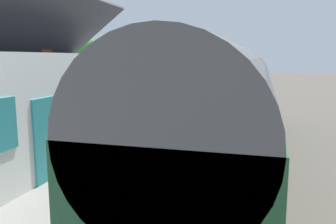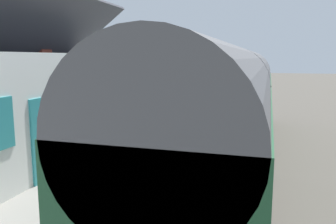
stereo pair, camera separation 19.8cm
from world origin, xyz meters
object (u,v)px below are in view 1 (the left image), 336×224
(bench_by_lamp, at_px, (179,99))
(bench_mid_platform, at_px, (143,116))
(bench_platform_end, at_px, (165,104))
(tree_far_left, at_px, (29,50))
(planter_under_sign, at_px, (145,99))
(train, at_px, (232,105))
(planter_edge_near, at_px, (124,103))
(lamp_post_platform, at_px, (180,65))
(planter_edge_far, at_px, (181,104))
(planter_bench_left, at_px, (82,113))
(tree_mid_background, at_px, (74,48))

(bench_by_lamp, relative_size, bench_mid_platform, 1.01)
(bench_platform_end, bearing_deg, tree_far_left, 82.66)
(planter_under_sign, bearing_deg, train, -140.68)
(planter_edge_near, distance_m, tree_far_left, 7.71)
(lamp_post_platform, bearing_deg, planter_under_sign, 40.83)
(bench_by_lamp, relative_size, planter_edge_far, 1.55)
(train, height_order, planter_under_sign, train)
(planter_under_sign, relative_size, lamp_post_platform, 0.25)
(bench_platform_end, bearing_deg, planter_bench_left, 144.33)
(train, xyz_separation_m, tree_far_left, (7.12, 14.02, 2.21))
(tree_far_left, bearing_deg, train, -116.91)
(train, xyz_separation_m, planter_bench_left, (1.78, 7.17, -0.87))
(planter_edge_far, distance_m, planter_edge_near, 3.61)
(bench_by_lamp, bearing_deg, planter_bench_left, 154.20)
(planter_bench_left, bearing_deg, planter_under_sign, -12.53)
(train, relative_size, planter_bench_left, 20.43)
(bench_platform_end, distance_m, planter_under_sign, 2.21)
(bench_platform_end, relative_size, planter_edge_far, 1.54)
(planter_under_sign, xyz_separation_m, tree_far_left, (-0.15, 8.06, 3.02))
(bench_mid_platform, height_order, planter_edge_far, planter_edge_far)
(planter_edge_far, distance_m, planter_under_sign, 2.71)
(planter_bench_left, height_order, tree_far_left, tree_far_left)
(planter_edge_far, bearing_deg, tree_far_left, 85.55)
(bench_platform_end, bearing_deg, lamp_post_platform, -147.47)
(planter_edge_far, bearing_deg, planter_edge_near, 87.54)
(train, relative_size, bench_by_lamp, 13.19)
(planter_edge_far, bearing_deg, planter_bench_left, 140.30)
(bench_by_lamp, bearing_deg, tree_far_left, 96.73)
(tree_mid_background, bearing_deg, planter_edge_near, -128.48)
(planter_edge_far, height_order, tree_mid_background, tree_mid_background)
(bench_mid_platform, distance_m, planter_bench_left, 3.13)
(train, height_order, tree_mid_background, tree_mid_background)
(train, relative_size, bench_mid_platform, 13.31)
(bench_platform_end, bearing_deg, planter_edge_far, -62.03)
(bench_by_lamp, distance_m, planter_under_sign, 2.19)
(bench_mid_platform, relative_size, planter_bench_left, 1.54)
(bench_mid_platform, bearing_deg, lamp_post_platform, -29.50)
(planter_bench_left, relative_size, tree_mid_background, 0.15)
(bench_mid_platform, relative_size, bench_platform_end, 1.00)
(planter_edge_near, bearing_deg, planter_under_sign, -52.65)
(bench_by_lamp, bearing_deg, planter_under_sign, 118.04)
(train, distance_m, planter_bench_left, 7.44)
(planter_bench_left, bearing_deg, bench_platform_end, -35.67)
(bench_by_lamp, relative_size, planter_bench_left, 1.55)
(tree_far_left, bearing_deg, tree_mid_background, -13.43)
(planter_edge_near, xyz_separation_m, tree_mid_background, (4.78, 6.01, 3.45))
(lamp_post_platform, bearing_deg, tree_mid_background, 53.50)
(bench_platform_end, bearing_deg, planter_under_sign, 50.43)
(planter_edge_near, relative_size, tree_mid_background, 0.12)
(bench_by_lamp, height_order, tree_mid_background, tree_mid_background)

